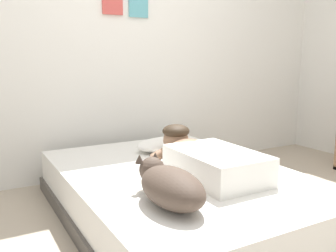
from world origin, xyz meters
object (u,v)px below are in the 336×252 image
at_px(coffee_cup, 157,147).
at_px(cell_phone, 184,167).
at_px(pillow, 167,144).
at_px(person_lying, 204,157).
at_px(dog, 169,185).
at_px(bed, 177,194).

xyz_separation_m(coffee_cup, cell_phone, (-0.04, -0.48, -0.03)).
bearing_deg(coffee_cup, pillow, 1.39).
relative_size(person_lying, coffee_cup, 7.36).
height_order(person_lying, dog, person_lying).
bearing_deg(coffee_cup, person_lying, -89.25).
height_order(pillow, coffee_cup, pillow).
height_order(person_lying, cell_phone, person_lying).
bearing_deg(bed, coffee_cup, 76.99).
bearing_deg(pillow, person_lying, -97.15).
bearing_deg(coffee_cup, dog, -114.37).
bearing_deg(person_lying, coffee_cup, 90.75).
bearing_deg(cell_phone, person_lying, -73.76).
distance_m(pillow, coffee_cup, 0.09).
xyz_separation_m(pillow, dog, (-0.54, -1.00, 0.05)).
height_order(bed, cell_phone, cell_phone).
height_order(bed, dog, dog).
height_order(person_lying, coffee_cup, person_lying).
bearing_deg(coffee_cup, cell_phone, -94.78).
relative_size(bed, coffee_cup, 16.46).
height_order(bed, coffee_cup, coffee_cup).
bearing_deg(cell_phone, pillow, 74.91).
relative_size(bed, pillow, 3.96).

